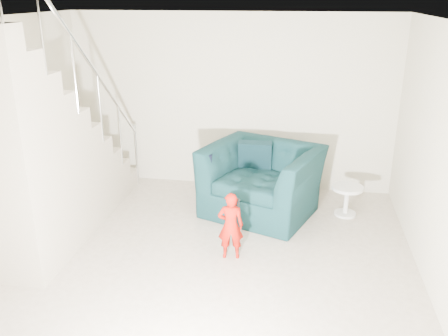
{
  "coord_description": "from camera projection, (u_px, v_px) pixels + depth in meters",
  "views": [
    {
      "loc": [
        1.09,
        -4.38,
        2.96
      ],
      "look_at": [
        0.15,
        1.2,
        0.85
      ],
      "focal_mm": 38.0,
      "sensor_mm": 36.0,
      "label": 1
    }
  ],
  "objects": [
    {
      "name": "back_wall",
      "position": [
        231.0,
        103.0,
        7.32
      ],
      "size": [
        5.0,
        0.0,
        5.0
      ],
      "primitive_type": "plane",
      "rotation": [
        1.57,
        0.0,
        0.0
      ],
      "color": "#B9B297",
      "rests_on": "floor"
    },
    {
      "name": "throw",
      "position": [
        213.0,
        170.0,
        6.66
      ],
      "size": [
        0.06,
        0.57,
        0.64
      ],
      "primitive_type": "cube",
      "color": "black",
      "rests_on": "armchair"
    },
    {
      "name": "floor",
      "position": [
        193.0,
        276.0,
        5.25
      ],
      "size": [
        5.5,
        5.5,
        0.0
      ],
      "primitive_type": "plane",
      "color": "gray",
      "rests_on": "ground"
    },
    {
      "name": "staircase",
      "position": [
        41.0,
        169.0,
        5.74
      ],
      "size": [
        1.02,
        3.03,
        3.62
      ],
      "color": "#ADA089",
      "rests_on": "floor"
    },
    {
      "name": "cushion",
      "position": [
        255.0,
        156.0,
        6.86
      ],
      "size": [
        0.48,
        0.23,
        0.47
      ],
      "primitive_type": "cube",
      "rotation": [
        0.21,
        0.0,
        0.0
      ],
      "color": "black",
      "rests_on": "armchair"
    },
    {
      "name": "toddler",
      "position": [
        231.0,
        226.0,
        5.5
      ],
      "size": [
        0.33,
        0.24,
        0.83
      ],
      "primitive_type": "imported",
      "rotation": [
        0.0,
        0.0,
        3.3
      ],
      "color": "#980406",
      "rests_on": "floor"
    },
    {
      "name": "side_table",
      "position": [
        347.0,
        196.0,
        6.61
      ],
      "size": [
        0.43,
        0.43,
        0.43
      ],
      "color": "silver",
      "rests_on": "floor"
    },
    {
      "name": "armchair",
      "position": [
        262.0,
        180.0,
        6.64
      ],
      "size": [
        1.83,
        1.72,
        0.96
      ],
      "primitive_type": "imported",
      "rotation": [
        0.0,
        0.0,
        -0.36
      ],
      "color": "black",
      "rests_on": "floor"
    },
    {
      "name": "ceiling",
      "position": [
        186.0,
        22.0,
        4.31
      ],
      "size": [
        5.5,
        5.5,
        0.0
      ],
      "primitive_type": "plane",
      "rotation": [
        3.14,
        0.0,
        0.0
      ],
      "color": "silver",
      "rests_on": "back_wall"
    },
    {
      "name": "phone",
      "position": [
        238.0,
        203.0,
        5.36
      ],
      "size": [
        0.03,
        0.05,
        0.1
      ],
      "primitive_type": "cube",
      "rotation": [
        0.0,
        0.0,
        0.24
      ],
      "color": "black",
      "rests_on": "toddler"
    }
  ]
}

